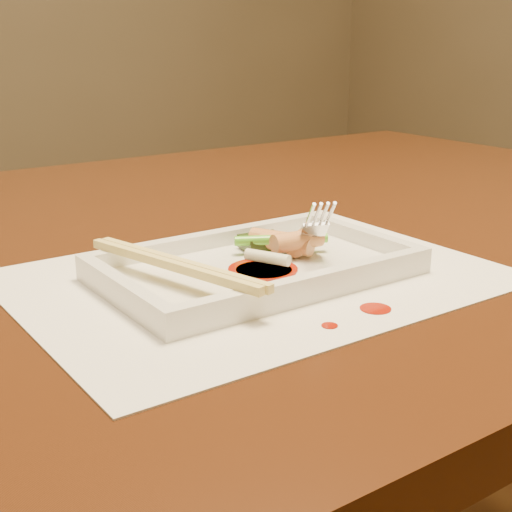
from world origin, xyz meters
TOP-DOWN VIEW (x-y plane):
  - table at (0.00, 0.00)m, footprint 1.40×0.90m
  - placemat at (-0.08, -0.17)m, footprint 0.40×0.30m
  - sauce_splatter_a at (-0.05, -0.29)m, footprint 0.02×0.02m
  - sauce_splatter_b at (-0.10, -0.29)m, footprint 0.01×0.01m
  - plate_base at (-0.08, -0.17)m, footprint 0.26×0.16m
  - plate_rim_far at (-0.08, -0.10)m, footprint 0.26×0.01m
  - plate_rim_near at (-0.08, -0.25)m, footprint 0.26×0.01m
  - plate_rim_left at (-0.21, -0.17)m, footprint 0.01×0.14m
  - plate_rim_right at (0.04, -0.17)m, footprint 0.01×0.14m
  - veg_piece at (-0.05, -0.13)m, footprint 0.04×0.03m
  - scallion_white at (-0.08, -0.19)m, footprint 0.03×0.04m
  - scallion_green at (-0.04, -0.15)m, footprint 0.08×0.05m
  - chopstick_a at (-0.16, -0.17)m, footprint 0.05×0.18m
  - chopstick_b at (-0.16, -0.17)m, footprint 0.05×0.18m
  - fork at (-0.01, -0.16)m, footprint 0.09×0.10m
  - sauce_blob_0 at (-0.08, -0.19)m, footprint 0.05×0.05m
  - sauce_blob_1 at (-0.08, -0.18)m, footprint 0.06×0.06m
  - rice_cake_0 at (-0.03, -0.16)m, footprint 0.05×0.04m
  - rice_cake_1 at (-0.04, -0.15)m, footprint 0.04×0.05m
  - rice_cake_2 at (-0.04, -0.17)m, footprint 0.05×0.02m
  - rice_cake_3 at (-0.04, -0.16)m, footprint 0.03×0.05m

SIDE VIEW (x-z plane):
  - table at x=0.00m, z-range 0.27..1.02m
  - placemat at x=-0.08m, z-range 0.75..0.75m
  - sauce_splatter_a at x=-0.05m, z-range 0.75..0.75m
  - sauce_splatter_b at x=-0.10m, z-range 0.75..0.75m
  - plate_base at x=-0.08m, z-range 0.75..0.76m
  - sauce_blob_0 at x=-0.08m, z-range 0.76..0.76m
  - sauce_blob_1 at x=-0.08m, z-range 0.76..0.76m
  - plate_rim_far at x=-0.08m, z-range 0.76..0.77m
  - plate_rim_near at x=-0.08m, z-range 0.76..0.77m
  - plate_rim_left at x=-0.21m, z-range 0.76..0.77m
  - plate_rim_right at x=0.04m, z-range 0.76..0.77m
  - veg_piece at x=-0.05m, z-range 0.76..0.77m
  - rice_cake_0 at x=-0.03m, z-range 0.76..0.78m
  - rice_cake_1 at x=-0.04m, z-range 0.76..0.78m
  - rice_cake_3 at x=-0.04m, z-range 0.76..0.78m
  - scallion_white at x=-0.08m, z-range 0.77..0.78m
  - scallion_green at x=-0.04m, z-range 0.77..0.78m
  - rice_cake_2 at x=-0.04m, z-range 0.77..0.78m
  - chopstick_a at x=-0.16m, z-range 0.77..0.78m
  - chopstick_b at x=-0.16m, z-range 0.77..0.78m
  - fork at x=-0.01m, z-range 0.76..0.90m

